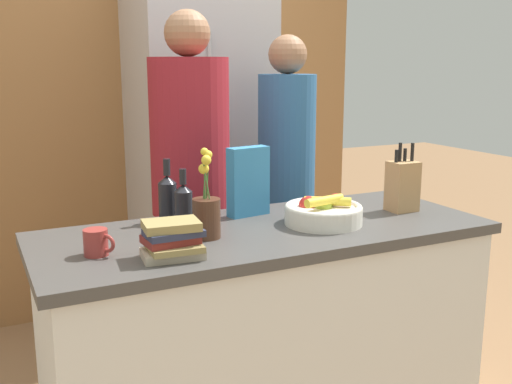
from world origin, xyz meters
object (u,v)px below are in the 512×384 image
(fruit_bowl, at_px, (323,212))
(person_at_sink, at_px, (191,182))
(bottle_vinegar, at_px, (184,205))
(coffee_mug, at_px, (97,242))
(person_in_blue, at_px, (286,177))
(flower_vase, at_px, (206,213))
(book_stack, at_px, (172,240))
(cereal_box, at_px, (248,181))
(knife_block, at_px, (402,185))
(refrigerator, at_px, (200,150))
(bottle_oil, at_px, (168,197))

(fruit_bowl, xyz_separation_m, person_at_sink, (-0.30, 0.65, 0.02))
(bottle_vinegar, xyz_separation_m, person_at_sink, (0.20, 0.47, -0.02))
(coffee_mug, bearing_deg, person_at_sink, 49.93)
(person_in_blue, bearing_deg, coffee_mug, -147.26)
(fruit_bowl, bearing_deg, person_in_blue, 71.27)
(flower_vase, bearing_deg, person_in_blue, 45.59)
(fruit_bowl, relative_size, coffee_mug, 3.00)
(book_stack, height_order, person_at_sink, person_at_sink)
(person_at_sink, bearing_deg, cereal_box, -81.98)
(flower_vase, xyz_separation_m, person_at_sink, (0.17, 0.63, -0.02))
(knife_block, xyz_separation_m, cereal_box, (-0.60, 0.21, 0.03))
(cereal_box, bearing_deg, person_at_sink, 103.35)
(refrigerator, height_order, bottle_oil, refrigerator)
(refrigerator, relative_size, person_in_blue, 1.23)
(knife_block, relative_size, person_at_sink, 0.16)
(fruit_bowl, distance_m, cereal_box, 0.33)
(cereal_box, height_order, bottle_oil, cereal_box)
(cereal_box, xyz_separation_m, coffee_mug, (-0.65, -0.26, -0.10))
(flower_vase, distance_m, book_stack, 0.24)
(coffee_mug, xyz_separation_m, book_stack, (0.21, -0.13, 0.01))
(knife_block, height_order, person_in_blue, person_in_blue)
(flower_vase, xyz_separation_m, book_stack, (-0.18, -0.16, -0.03))
(coffee_mug, bearing_deg, person_in_blue, 34.76)
(person_in_blue, bearing_deg, cereal_box, -133.63)
(flower_vase, height_order, person_at_sink, person_at_sink)
(bottle_oil, xyz_separation_m, bottle_vinegar, (0.03, -0.10, -0.01))
(knife_block, distance_m, person_in_blue, 0.74)
(book_stack, bearing_deg, person_in_blue, 44.93)
(coffee_mug, bearing_deg, cereal_box, 21.33)
(refrigerator, height_order, coffee_mug, refrigerator)
(knife_block, relative_size, person_in_blue, 0.17)
(flower_vase, height_order, bottle_vinegar, flower_vase)
(fruit_bowl, height_order, bottle_oil, bottle_oil)
(fruit_bowl, distance_m, knife_block, 0.41)
(bottle_oil, xyz_separation_m, person_in_blue, (0.78, 0.47, -0.07))
(book_stack, height_order, person_in_blue, person_in_blue)
(knife_block, height_order, person_at_sink, person_at_sink)
(knife_block, relative_size, cereal_box, 1.02)
(cereal_box, bearing_deg, flower_vase, -139.96)
(knife_block, height_order, bottle_vinegar, knife_block)
(refrigerator, relative_size, cereal_box, 7.28)
(flower_vase, distance_m, bottle_oil, 0.27)
(cereal_box, relative_size, book_stack, 1.37)
(cereal_box, distance_m, person_at_sink, 0.42)
(fruit_bowl, relative_size, book_stack, 1.47)
(knife_block, bearing_deg, bottle_oil, 164.80)
(bottle_oil, xyz_separation_m, person_at_sink, (0.23, 0.36, -0.03))
(book_stack, distance_m, bottle_oil, 0.45)
(person_at_sink, bearing_deg, knife_block, -46.65)
(cereal_box, bearing_deg, coffee_mug, -158.67)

